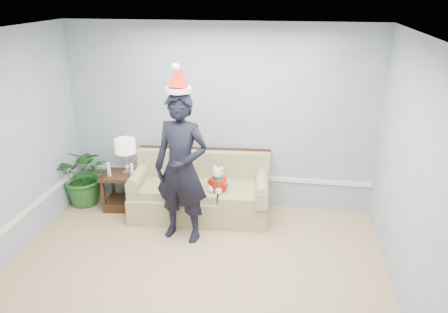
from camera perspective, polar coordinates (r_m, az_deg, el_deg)
room_shell at (r=4.04m, az=-6.64°, el=-4.85°), size 4.54×5.04×2.74m
wainscot_trim at (r=5.81m, az=-14.46°, el=-6.81°), size 4.49×4.99×0.06m
sofa at (r=6.36m, az=-3.08°, el=-4.82°), size 2.00×0.96×0.91m
side_table at (r=6.74m, az=-13.04°, el=-4.81°), size 0.61×0.53×0.55m
table_lamp at (r=6.45m, az=-12.76°, el=1.16°), size 0.30×0.30×0.53m
candle_pair at (r=6.47m, az=-13.38°, el=-1.79°), size 0.40×0.05×0.21m
houseplant at (r=6.91m, az=-17.71°, el=-2.30°), size 0.91×0.81×0.94m
man at (r=5.52m, az=-5.58°, el=-1.54°), size 0.80×0.60×1.97m
santa_hat at (r=5.21m, az=-5.98°, el=10.06°), size 0.32×0.36×0.36m
teddy_bear at (r=6.01m, az=-0.78°, el=-3.34°), size 0.29×0.29×0.37m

